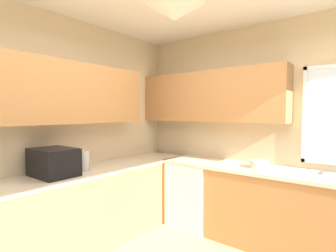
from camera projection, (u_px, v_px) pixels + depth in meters
name	position (u px, v px, depth m)	size (l,w,h in m)	color
room_shell	(152.00, 84.00, 2.82)	(3.68, 3.91, 2.79)	beige
counter_run_left	(68.00, 214.00, 2.87)	(0.65, 3.52, 0.91)	#AD7542
counter_run_back	(269.00, 207.00, 3.07)	(2.77, 0.65, 0.91)	#AD7542
dishwasher	(194.00, 194.00, 3.68)	(0.60, 0.60, 0.87)	white
microwave	(54.00, 162.00, 2.72)	(0.48, 0.36, 0.29)	black
kettle	(84.00, 161.00, 2.98)	(0.13, 0.13, 0.22)	#B7B7BC
bowl	(259.00, 164.00, 3.12)	(0.22, 0.22, 0.09)	beige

